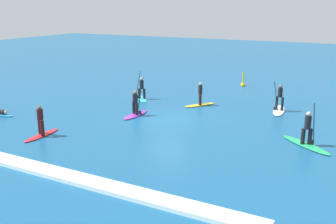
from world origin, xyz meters
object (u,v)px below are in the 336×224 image
surfer_on_teal_board (142,93)px  surfer_on_yellow_board (200,100)px  surfer_on_red_board (41,127)px  surfer_on_purple_board (135,109)px  surfer_on_white_board (279,105)px  marker_buoy (243,83)px  surfer_on_green_board (306,138)px

surfer_on_teal_board → surfer_on_yellow_board: (4.81, 0.30, -0.07)m
surfer_on_teal_board → surfer_on_red_board: surfer_on_teal_board is taller
surfer_on_purple_board → surfer_on_white_board: bearing=-55.3°
surfer_on_white_board → marker_buoy: (-4.82, 7.23, -0.16)m
surfer_on_yellow_board → marker_buoy: surfer_on_yellow_board is taller
surfer_on_red_board → surfer_on_white_board: size_ratio=0.85×
surfer_on_green_board → surfer_on_red_board: bearing=-120.9°
surfer_on_red_board → surfer_on_purple_board: surfer_on_purple_board is taller
surfer_on_green_board → marker_buoy: 15.48m
marker_buoy → surfer_on_yellow_board: bearing=-94.3°
surfer_on_purple_board → marker_buoy: surfer_on_purple_board is taller
surfer_on_yellow_board → surfer_on_green_board: surfer_on_green_board is taller
surfer_on_yellow_board → surfer_on_red_board: bearing=7.9°
surfer_on_red_board → surfer_on_purple_board: (2.38, 5.99, -0.10)m
surfer_on_white_board → marker_buoy: size_ratio=2.22×
marker_buoy → surfer_on_teal_board: bearing=-122.2°
surfer_on_teal_board → marker_buoy: 10.22m
surfer_on_yellow_board → marker_buoy: 8.37m
surfer_on_purple_board → surfer_on_white_board: (8.17, 5.57, -0.01)m
surfer_on_purple_board → surfer_on_green_board: size_ratio=0.86×
surfer_on_yellow_board → surfer_on_teal_board: bearing=-52.5°
surfer_on_white_board → surfer_on_purple_board: bearing=-63.8°
surfer_on_red_board → surfer_on_yellow_board: surfer_on_red_board is taller
surfer_on_green_board → surfer_on_white_board: bearing=151.3°
marker_buoy → surfer_on_green_board: bearing=-60.7°
surfer_on_purple_board → marker_buoy: size_ratio=1.87×
surfer_on_white_board → surfer_on_green_board: surfer_on_green_board is taller
surfer_on_teal_board → surfer_on_green_board: bearing=-151.8°
surfer_on_red_board → marker_buoy: (5.74, 18.80, -0.27)m
surfer_on_green_board → marker_buoy: size_ratio=2.18×
surfer_on_red_board → surfer_on_green_board: (13.33, 5.30, -0.09)m
surfer_on_teal_board → surfer_on_purple_board: (2.09, -4.16, -0.10)m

